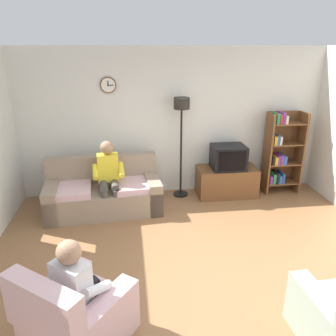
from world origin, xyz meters
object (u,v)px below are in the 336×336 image
object	(u,v)px
tv	(228,157)
bookshelf	(281,153)
tv_stand	(226,181)
floor_lamp	(181,120)
armchair_near_window	(76,318)
person_in_left_armchair	(80,285)
person_on_couch	(109,174)
couch	(104,193)

from	to	relation	value
tv	bookshelf	world-z (taller)	bookshelf
tv_stand	floor_lamp	xyz separation A→B (m)	(-0.86, 0.10, 1.18)
armchair_near_window	person_in_left_armchair	bearing A→B (deg)	52.87
armchair_near_window	person_on_couch	world-z (taller)	person_on_couch
tv_stand	person_on_couch	size ratio (longest dim) A/B	0.89
tv_stand	bookshelf	distance (m)	1.17
armchair_near_window	floor_lamp	bearing A→B (deg)	65.03
bookshelf	person_on_couch	xyz separation A→B (m)	(-3.21, -0.54, -0.08)
floor_lamp	person_on_couch	world-z (taller)	floor_lamp
bookshelf	person_in_left_armchair	size ratio (longest dim) A/B	1.40
tv	person_in_left_armchair	world-z (taller)	person_in_left_armchair
floor_lamp	person_on_couch	xyz separation A→B (m)	(-1.30, -0.57, -0.75)
couch	tv	distance (m)	2.34
floor_lamp	person_in_left_armchair	world-z (taller)	floor_lamp
bookshelf	floor_lamp	bearing A→B (deg)	179.16
person_on_couch	person_in_left_armchair	xyz separation A→B (m)	(-0.15, -2.58, -0.09)
person_in_left_armchair	person_on_couch	bearing A→B (deg)	86.64
tv_stand	person_on_couch	world-z (taller)	person_on_couch
couch	tv_stand	size ratio (longest dim) A/B	1.79
couch	person_in_left_armchair	bearing A→B (deg)	-90.86
couch	tv	xyz separation A→B (m)	(2.27, 0.34, 0.45)
tv_stand	bookshelf	size ratio (longest dim) A/B	0.70
bookshelf	person_in_left_armchair	world-z (taller)	bookshelf
tv_stand	tv	xyz separation A→B (m)	(0.00, -0.02, 0.49)
bookshelf	person_in_left_armchair	distance (m)	4.59
couch	person_in_left_armchair	xyz separation A→B (m)	(-0.04, -2.69, 0.29)
tv_stand	floor_lamp	distance (m)	1.46
person_in_left_armchair	tv_stand	bearing A→B (deg)	52.88
bookshelf	armchair_near_window	world-z (taller)	bookshelf
bookshelf	person_on_couch	size ratio (longest dim) A/B	1.26
armchair_near_window	tv_stand	bearing A→B (deg)	52.88
floor_lamp	armchair_near_window	xyz separation A→B (m)	(-1.50, -3.23, -1.16)
tv_stand	person_in_left_armchair	world-z (taller)	person_in_left_armchair
tv	armchair_near_window	distance (m)	3.93
couch	person_on_couch	xyz separation A→B (m)	(0.11, -0.11, 0.39)
couch	person_in_left_armchair	distance (m)	2.71
floor_lamp	couch	bearing A→B (deg)	-161.88
tv_stand	tv	distance (m)	0.49
floor_lamp	bookshelf	bearing A→B (deg)	-0.84
bookshelf	tv_stand	bearing A→B (deg)	-176.13
tv_stand	person_in_left_armchair	distance (m)	3.85
tv_stand	person_on_couch	bearing A→B (deg)	-167.69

